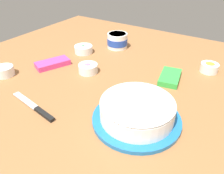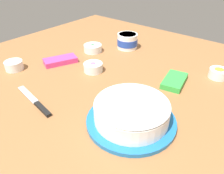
% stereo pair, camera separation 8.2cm
% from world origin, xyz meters
% --- Properties ---
extents(ground_plane, '(1.54, 1.54, 0.00)m').
position_xyz_m(ground_plane, '(0.00, 0.00, 0.00)').
color(ground_plane, '#936038').
extents(frosted_cake, '(0.29, 0.29, 0.09)m').
position_xyz_m(frosted_cake, '(-0.13, -0.22, 0.04)').
color(frosted_cake, '#1E6BB2').
rests_on(frosted_cake, ground_plane).
extents(frosting_tub, '(0.11, 0.11, 0.08)m').
position_xyz_m(frosting_tub, '(0.37, 0.15, 0.04)').
color(frosting_tub, white).
rests_on(frosting_tub, ground_plane).
extents(spreading_knife, '(0.06, 0.24, 0.01)m').
position_xyz_m(spreading_knife, '(-0.26, 0.09, 0.01)').
color(spreading_knife, silver).
rests_on(spreading_knife, ground_plane).
extents(sprinkle_bowl_green, '(0.10, 0.10, 0.04)m').
position_xyz_m(sprinkle_bowl_green, '(0.21, 0.26, 0.02)').
color(sprinkle_bowl_green, white).
rests_on(sprinkle_bowl_green, ground_plane).
extents(sprinkle_bowl_yellow, '(0.08, 0.08, 0.04)m').
position_xyz_m(sprinkle_bowl_yellow, '(0.35, -0.35, 0.02)').
color(sprinkle_bowl_yellow, white).
rests_on(sprinkle_bowl_yellow, ground_plane).
extents(sprinkle_bowl_pink, '(0.09, 0.09, 0.04)m').
position_xyz_m(sprinkle_bowl_pink, '(0.05, 0.11, 0.02)').
color(sprinkle_bowl_pink, white).
rests_on(sprinkle_bowl_pink, ground_plane).
extents(sprinkle_bowl_orange, '(0.08, 0.08, 0.04)m').
position_xyz_m(sprinkle_bowl_orange, '(-0.17, 0.40, 0.02)').
color(sprinkle_bowl_orange, white).
rests_on(sprinkle_bowl_orange, ground_plane).
extents(candy_box_lower, '(0.17, 0.13, 0.02)m').
position_xyz_m(candy_box_lower, '(0.01, 0.29, 0.01)').
color(candy_box_lower, '#E53D8E').
rests_on(candy_box_lower, ground_plane).
extents(candy_box_upper, '(0.16, 0.10, 0.02)m').
position_xyz_m(candy_box_upper, '(0.18, -0.22, 0.01)').
color(candy_box_upper, green).
rests_on(candy_box_upper, ground_plane).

